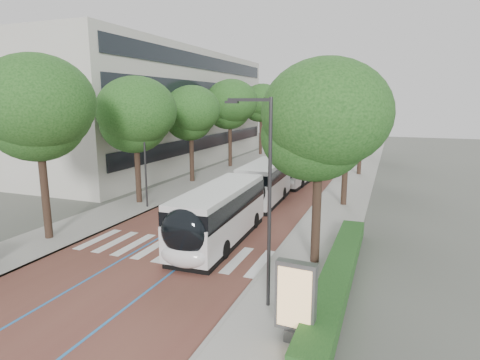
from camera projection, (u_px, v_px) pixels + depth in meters
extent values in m
plane|color=#51544C|center=(160.00, 257.00, 20.88)|extent=(160.00, 160.00, 0.00)
cube|color=brown|center=(310.00, 157.00, 57.53)|extent=(11.00, 140.00, 0.02)
cube|color=#9C9A93|center=(260.00, 154.00, 60.14)|extent=(4.00, 140.00, 0.12)
cube|color=#9C9A93|center=(365.00, 160.00, 54.90)|extent=(4.00, 140.00, 0.12)
cube|color=gray|center=(273.00, 155.00, 59.48)|extent=(0.20, 140.00, 0.14)
cube|color=gray|center=(350.00, 159.00, 55.56)|extent=(0.20, 140.00, 0.14)
cube|color=silver|center=(98.00, 239.00, 23.47)|extent=(0.55, 3.60, 0.01)
cube|color=silver|center=(116.00, 242.00, 23.03)|extent=(0.55, 3.60, 0.01)
cube|color=silver|center=(134.00, 244.00, 22.59)|extent=(0.55, 3.60, 0.01)
cube|color=silver|center=(153.00, 247.00, 22.16)|extent=(0.55, 3.60, 0.01)
cube|color=silver|center=(173.00, 250.00, 21.72)|extent=(0.55, 3.60, 0.01)
cube|color=silver|center=(194.00, 253.00, 21.28)|extent=(0.55, 3.60, 0.01)
cube|color=silver|center=(215.00, 256.00, 20.84)|extent=(0.55, 3.60, 0.01)
cube|color=silver|center=(237.00, 260.00, 20.41)|extent=(0.55, 3.60, 0.01)
cube|color=silver|center=(261.00, 263.00, 19.97)|extent=(0.55, 3.60, 0.01)
cube|color=#246DB4|center=(299.00, 157.00, 58.09)|extent=(0.12, 126.00, 0.01)
cube|color=#246DB4|center=(321.00, 158.00, 56.97)|extent=(0.12, 126.00, 0.01)
cube|color=#9F9C93|center=(145.00, 108.00, 51.99)|extent=(18.00, 40.00, 14.00)
cube|color=black|center=(208.00, 142.00, 49.61)|extent=(0.12, 38.00, 1.60)
cube|color=black|center=(208.00, 116.00, 48.98)|extent=(0.12, 38.00, 1.60)
cube|color=black|center=(207.00, 89.00, 48.36)|extent=(0.12, 38.00, 1.60)
cube|color=black|center=(207.00, 63.00, 47.78)|extent=(0.12, 38.00, 1.60)
cube|color=#174519|center=(338.00, 274.00, 17.59)|extent=(1.20, 14.00, 0.80)
cylinder|color=#2E2D30|center=(269.00, 206.00, 14.95)|extent=(0.14, 0.14, 8.00)
cube|color=#2E2D30|center=(250.00, 100.00, 14.47)|extent=(1.70, 0.12, 0.12)
cube|color=#2E2D30|center=(232.00, 102.00, 14.73)|extent=(0.50, 0.20, 0.10)
cylinder|color=#2E2D30|center=(346.00, 142.00, 37.86)|extent=(0.14, 0.14, 8.00)
cube|color=#2E2D30|center=(339.00, 100.00, 37.38)|extent=(1.70, 0.12, 0.12)
cube|color=#2E2D30|center=(332.00, 101.00, 37.64)|extent=(0.50, 0.20, 0.10)
cylinder|color=#2E2D30|center=(145.00, 154.00, 29.54)|extent=(0.14, 0.14, 8.00)
cylinder|color=black|center=(45.00, 196.00, 23.00)|extent=(0.44, 0.44, 5.18)
ellipsoid|color=#163E14|center=(37.00, 113.00, 22.08)|extent=(6.13, 6.13, 5.21)
cylinder|color=black|center=(138.00, 174.00, 31.29)|extent=(0.44, 0.44, 4.73)
ellipsoid|color=#163E14|center=(135.00, 118.00, 30.45)|extent=(6.00, 6.00, 5.10)
cylinder|color=black|center=(192.00, 159.00, 39.54)|extent=(0.44, 0.44, 4.66)
ellipsoid|color=#163E14|center=(191.00, 116.00, 38.72)|extent=(5.37, 5.37, 4.57)
cylinder|color=black|center=(230.00, 146.00, 48.66)|extent=(0.44, 0.44, 5.17)
ellipsoid|color=#163E14|center=(230.00, 107.00, 47.74)|extent=(6.16, 6.16, 5.23)
cylinder|color=black|center=(261.00, 137.00, 59.64)|extent=(0.44, 0.44, 5.27)
ellipsoid|color=#163E14|center=(261.00, 105.00, 58.71)|extent=(5.66, 5.66, 4.81)
cylinder|color=black|center=(286.00, 131.00, 73.41)|extent=(0.44, 0.44, 5.00)
ellipsoid|color=#163E14|center=(286.00, 106.00, 72.53)|extent=(5.90, 5.90, 5.02)
cylinder|color=black|center=(316.00, 217.00, 19.54)|extent=(0.44, 0.44, 4.84)
ellipsoid|color=#163E14|center=(320.00, 126.00, 18.69)|extent=(5.96, 5.96, 5.07)
cylinder|color=black|center=(345.00, 181.00, 30.63)|extent=(0.44, 0.44, 3.94)
ellipsoid|color=#163E14|center=(347.00, 134.00, 29.93)|extent=(5.06, 5.06, 4.30)
cylinder|color=black|center=(360.00, 153.00, 43.36)|extent=(0.44, 0.44, 4.90)
ellipsoid|color=#163E14|center=(362.00, 111.00, 42.50)|extent=(5.81, 5.81, 4.94)
cylinder|color=black|center=(369.00, 142.00, 58.08)|extent=(0.44, 0.44, 4.32)
ellipsoid|color=#163E14|center=(371.00, 114.00, 57.32)|extent=(5.05, 5.05, 4.30)
cylinder|color=black|center=(248.00, 193.00, 27.54)|extent=(2.33, 0.98, 2.30)
cube|color=silver|center=(220.00, 221.00, 22.88)|extent=(2.81, 9.44, 1.82)
cube|color=black|center=(220.00, 201.00, 22.66)|extent=(2.84, 9.25, 0.97)
cube|color=silver|center=(220.00, 190.00, 22.54)|extent=(2.75, 9.25, 0.31)
cube|color=black|center=(220.00, 239.00, 23.09)|extent=(2.74, 9.06, 0.35)
cube|color=silver|center=(265.00, 187.00, 31.65)|extent=(2.75, 7.82, 1.82)
cube|color=black|center=(265.00, 173.00, 31.42)|extent=(2.79, 7.66, 0.97)
cube|color=silver|center=(265.00, 165.00, 31.30)|extent=(2.70, 7.66, 0.31)
cube|color=black|center=(264.00, 201.00, 31.86)|extent=(2.69, 7.51, 0.35)
ellipsoid|color=black|center=(184.00, 232.00, 18.54)|extent=(2.38, 1.18, 2.28)
ellipsoid|color=silver|center=(184.00, 256.00, 18.71)|extent=(2.38, 1.08, 1.14)
cylinder|color=black|center=(185.00, 244.00, 21.28)|extent=(0.33, 1.01, 1.00)
cylinder|color=black|center=(224.00, 249.00, 20.56)|extent=(0.33, 1.01, 1.00)
cylinder|color=black|center=(257.00, 191.00, 33.70)|extent=(0.33, 1.01, 1.00)
cylinder|color=black|center=(283.00, 193.00, 32.98)|extent=(0.33, 1.01, 1.00)
cylinder|color=black|center=(222.00, 217.00, 26.25)|extent=(0.33, 1.01, 1.00)
cylinder|color=black|center=(255.00, 220.00, 25.53)|extent=(0.33, 1.01, 1.00)
cube|color=silver|center=(301.00, 168.00, 40.86)|extent=(3.17, 12.12, 1.82)
cube|color=black|center=(301.00, 157.00, 40.63)|extent=(3.19, 11.88, 0.97)
cube|color=silver|center=(301.00, 150.00, 40.51)|extent=(3.10, 11.88, 0.31)
cube|color=black|center=(300.00, 178.00, 41.07)|extent=(3.09, 11.64, 0.35)
ellipsoid|color=black|center=(283.00, 169.00, 35.47)|extent=(2.41, 1.23, 2.28)
ellipsoid|color=silver|center=(282.00, 182.00, 35.65)|extent=(2.40, 1.13, 1.14)
cylinder|color=black|center=(279.00, 181.00, 38.23)|extent=(0.36, 1.02, 1.00)
cylinder|color=black|center=(302.00, 182.00, 37.33)|extent=(0.36, 1.02, 1.00)
cylinder|color=black|center=(300.00, 169.00, 44.86)|extent=(0.36, 1.02, 1.00)
cylinder|color=black|center=(320.00, 170.00, 43.95)|extent=(0.36, 1.02, 1.00)
cube|color=silver|center=(323.00, 151.00, 54.27)|extent=(3.01, 12.10, 1.82)
cube|color=black|center=(323.00, 143.00, 54.04)|extent=(3.04, 11.86, 0.97)
cube|color=silver|center=(323.00, 138.00, 53.92)|extent=(2.95, 11.85, 0.31)
cube|color=black|center=(323.00, 159.00, 54.48)|extent=(2.94, 11.61, 0.35)
ellipsoid|color=black|center=(317.00, 151.00, 48.68)|extent=(2.39, 1.20, 2.28)
ellipsoid|color=silver|center=(317.00, 160.00, 48.85)|extent=(2.39, 1.10, 1.14)
cylinder|color=black|center=(310.00, 160.00, 51.42)|extent=(0.34, 1.01, 1.00)
cylinder|color=black|center=(328.00, 161.00, 50.71)|extent=(0.34, 1.01, 1.00)
cylinder|color=black|center=(318.00, 153.00, 58.30)|extent=(0.34, 1.01, 1.00)
cylinder|color=black|center=(334.00, 154.00, 57.60)|extent=(0.34, 1.01, 1.00)
cube|color=#59595B|center=(295.00, 334.00, 13.37)|extent=(0.65, 0.55, 0.41)
cube|color=#59595B|center=(296.00, 296.00, 13.10)|extent=(1.36, 0.44, 2.36)
cube|color=#EFBE7E|center=(294.00, 299.00, 12.92)|extent=(1.13, 0.09, 2.06)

